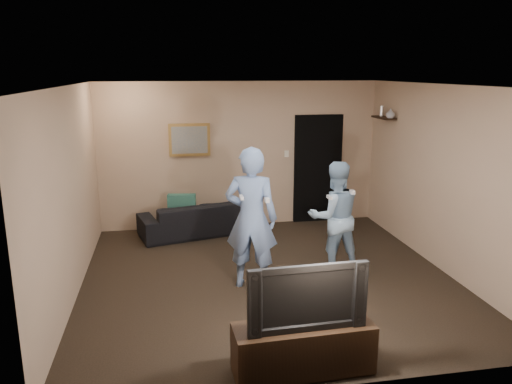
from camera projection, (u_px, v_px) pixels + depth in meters
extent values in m
plane|color=black|center=(268.00, 277.00, 6.88)|extent=(5.00, 5.00, 0.00)
cube|color=silver|center=(269.00, 85.00, 6.26)|extent=(5.00, 5.00, 0.04)
cube|color=tan|center=(240.00, 155.00, 8.96)|extent=(5.00, 0.04, 2.60)
cube|color=tan|center=(329.00, 252.00, 4.19)|extent=(5.00, 0.04, 2.60)
cube|color=tan|center=(70.00, 194.00, 6.14)|extent=(0.04, 5.00, 2.60)
cube|color=tan|center=(442.00, 179.00, 7.01)|extent=(0.04, 5.00, 2.60)
imported|color=black|center=(197.00, 218.00, 8.66)|extent=(2.09, 1.21, 0.57)
cube|color=#194B42|center=(182.00, 208.00, 8.57)|extent=(0.49, 0.22, 0.48)
cube|color=olive|center=(189.00, 140.00, 8.71)|extent=(0.72, 0.05, 0.57)
cube|color=slate|center=(190.00, 140.00, 8.68)|extent=(0.62, 0.01, 0.47)
cube|color=black|center=(318.00, 169.00, 9.26)|extent=(0.90, 0.06, 2.00)
cube|color=silver|center=(287.00, 154.00, 9.09)|extent=(0.08, 0.02, 0.12)
cube|color=black|center=(384.00, 118.00, 8.55)|extent=(0.20, 0.60, 0.03)
imported|color=#B3B4B8|center=(391.00, 113.00, 8.28)|extent=(0.16, 0.16, 0.16)
cylinder|color=white|center=(382.00, 111.00, 8.62)|extent=(0.06, 0.06, 0.18)
cube|color=black|center=(303.00, 348.00, 4.68)|extent=(1.33, 0.47, 0.47)
imported|color=black|center=(304.00, 294.00, 4.55)|extent=(1.11, 0.18, 0.64)
imported|color=#6C8ABC|center=(251.00, 218.00, 6.41)|extent=(0.79, 0.64, 1.86)
cube|color=white|center=(241.00, 197.00, 6.09)|extent=(0.04, 0.14, 0.04)
cube|color=white|center=(267.00, 200.00, 6.15)|extent=(0.05, 0.09, 0.05)
imported|color=#91B5D3|center=(334.00, 217.00, 7.00)|extent=(0.78, 0.61, 1.57)
cube|color=white|center=(329.00, 197.00, 6.68)|extent=(0.04, 0.14, 0.04)
cube|color=white|center=(352.00, 192.00, 6.72)|extent=(0.05, 0.09, 0.05)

